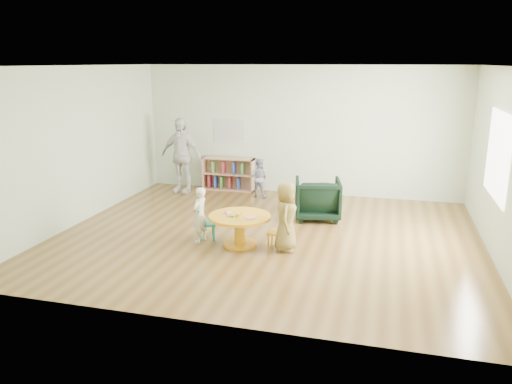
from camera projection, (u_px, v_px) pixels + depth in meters
room at (268, 124)px, 7.96m from camera, size 7.10×7.00×2.80m
activity_table at (240, 225)px, 7.96m from camera, size 0.99×0.99×0.54m
kid_chair_left at (204, 222)px, 8.22m from camera, size 0.39×0.39×0.55m
kid_chair_right at (279, 232)px, 7.85m from camera, size 0.28×0.28×0.50m
bookshelf at (228, 174)px, 11.43m from camera, size 1.20×0.30×0.75m
alphabet_poster at (230, 131)px, 11.29m from camera, size 0.74×0.01×0.54m
armchair at (318, 199)px, 9.30m from camera, size 0.97×0.98×0.76m
child_left at (200, 215)px, 8.09m from camera, size 0.28×0.37×0.91m
child_right at (286, 217)px, 7.68m from camera, size 0.40×0.56×1.09m
toddler at (259, 178)px, 10.78m from camera, size 0.46×0.39×0.86m
adult_caretaker at (181, 155)px, 11.10m from camera, size 1.03×0.53×1.67m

